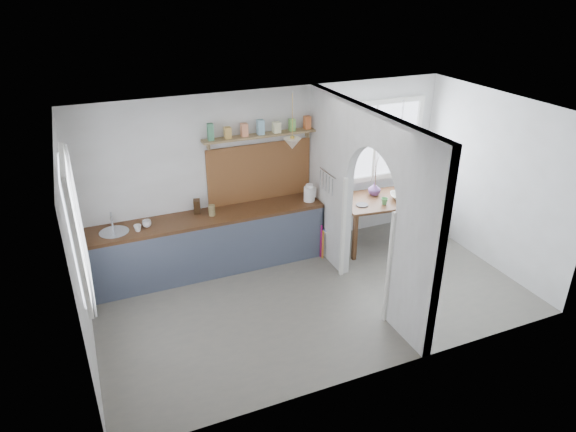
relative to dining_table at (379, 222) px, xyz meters
name	(u,v)px	position (x,y,z in m)	size (l,w,h in m)	color
floor	(315,298)	(-1.65, -1.02, -0.41)	(5.80, 3.20, 0.01)	slate
ceiling	(319,114)	(-1.65, -1.02, 2.19)	(5.80, 3.20, 0.01)	white
walls	(317,214)	(-1.65, -1.02, 0.89)	(5.81, 3.21, 2.60)	white
partition	(363,193)	(-0.95, -0.96, 1.05)	(0.12, 3.20, 2.60)	white
kitchen_window	(74,229)	(-4.52, -1.02, 1.24)	(0.10, 1.16, 1.50)	white
nook_window	(375,141)	(0.15, 0.54, 1.19)	(1.76, 0.10, 1.30)	white
counter	(209,242)	(-2.78, 0.31, 0.05)	(3.50, 0.60, 0.90)	#51301E
sink	(114,233)	(-4.08, 0.28, 0.48)	(0.40, 0.40, 0.02)	silver
backsplash	(260,172)	(-1.86, 0.56, 0.94)	(1.65, 0.03, 0.90)	brown
shelf	(261,132)	(-1.86, 0.47, 1.60)	(1.75, 0.20, 0.21)	#A48353
pendant_lamp	(292,144)	(-1.50, 0.13, 1.47)	(0.26, 0.26, 0.16)	#F3E3C5
utensil_rail	(328,173)	(-1.04, -0.12, 1.04)	(0.02, 0.02, 0.50)	silver
dining_table	(379,222)	(0.00, 0.00, 0.00)	(1.30, 0.87, 0.81)	#51301E
chair_left	(329,225)	(-0.87, 0.10, 0.06)	(0.42, 0.42, 0.92)	white
chair_right	(427,212)	(0.93, -0.02, 0.01)	(0.38, 0.38, 0.83)	white
kettle	(309,193)	(-1.18, 0.20, 0.63)	(0.23, 0.18, 0.27)	white
mug_a	(138,228)	(-3.78, 0.18, 0.54)	(0.10, 0.10, 0.09)	white
mug_b	(147,224)	(-3.64, 0.27, 0.54)	(0.12, 0.12, 0.10)	white
knife_block	(197,206)	(-2.88, 0.45, 0.60)	(0.09, 0.13, 0.20)	black
jar	(212,210)	(-2.71, 0.28, 0.57)	(0.10, 0.10, 0.16)	olive
towel_magenta	(321,241)	(-1.07, -0.03, -0.13)	(0.02, 0.03, 0.57)	#AC106A
towel_orange	(323,245)	(-1.07, -0.09, -0.16)	(0.02, 0.03, 0.48)	orange
bowl	(401,196)	(0.29, -0.12, 0.45)	(0.34, 0.34, 0.08)	silver
table_cup	(384,201)	(-0.07, -0.20, 0.46)	(0.11, 0.11, 0.10)	#50984F
plate	(362,205)	(-0.41, -0.10, 0.41)	(0.19, 0.19, 0.02)	black
vase	(374,189)	(-0.02, 0.19, 0.51)	(0.20, 0.20, 0.21)	#5E3970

